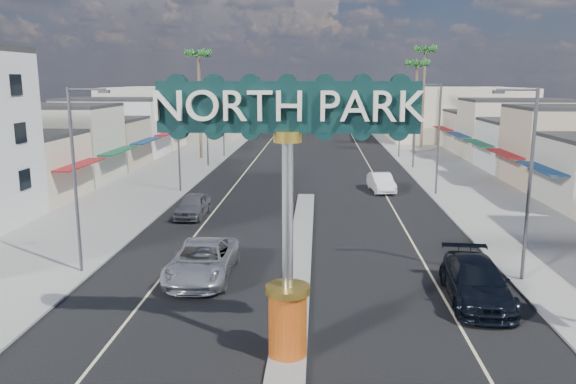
# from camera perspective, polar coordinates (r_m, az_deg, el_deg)

# --- Properties ---
(ground) EXTENTS (160.00, 160.00, 0.00)m
(ground) POSITION_cam_1_polar(r_m,az_deg,el_deg) (46.61, 1.89, -0.16)
(ground) COLOR gray
(ground) RESTS_ON ground
(road) EXTENTS (20.00, 120.00, 0.01)m
(road) POSITION_cam_1_polar(r_m,az_deg,el_deg) (46.61, 1.89, -0.16)
(road) COLOR black
(road) RESTS_ON ground
(median_island) EXTENTS (1.30, 30.00, 0.16)m
(median_island) POSITION_cam_1_polar(r_m,az_deg,el_deg) (31.09, 1.21, -5.96)
(median_island) COLOR gray
(median_island) RESTS_ON ground
(sidewalk_left) EXTENTS (8.00, 120.00, 0.12)m
(sidewalk_left) POSITION_cam_1_polar(r_m,az_deg,el_deg) (48.94, -14.73, 0.09)
(sidewalk_left) COLOR gray
(sidewalk_left) RESTS_ON ground
(sidewalk_right) EXTENTS (8.00, 120.00, 0.12)m
(sidewalk_right) POSITION_cam_1_polar(r_m,az_deg,el_deg) (48.37, 18.71, -0.27)
(sidewalk_right) COLOR gray
(sidewalk_right) RESTS_ON ground
(storefront_row_left) EXTENTS (12.00, 42.00, 6.00)m
(storefront_row_left) POSITION_cam_1_polar(r_m,az_deg,el_deg) (64.07, -19.89, 5.06)
(storefront_row_left) COLOR beige
(storefront_row_left) RESTS_ON ground
(storefront_row_right) EXTENTS (12.00, 42.00, 6.00)m
(storefront_row_right) POSITION_cam_1_polar(r_m,az_deg,el_deg) (63.32, 24.55, 4.64)
(storefront_row_right) COLOR #B7B29E
(storefront_row_right) RESTS_ON ground
(backdrop_far_left) EXTENTS (20.00, 20.00, 8.00)m
(backdrop_far_left) POSITION_cam_1_polar(r_m,az_deg,el_deg) (93.67, -11.15, 7.95)
(backdrop_far_left) COLOR #B7B29E
(backdrop_far_left) RESTS_ON ground
(backdrop_far_right) EXTENTS (20.00, 20.00, 8.00)m
(backdrop_far_right) POSITION_cam_1_polar(r_m,az_deg,el_deg) (93.21, 16.34, 7.69)
(backdrop_far_right) COLOR beige
(backdrop_far_right) RESTS_ON ground
(gateway_sign) EXTENTS (8.20, 1.50, 9.15)m
(gateway_sign) POSITION_cam_1_polar(r_m,az_deg,el_deg) (17.99, -0.04, 0.38)
(gateway_sign) COLOR red
(gateway_sign) RESTS_ON median_island
(traffic_signal_left) EXTENTS (5.09, 0.45, 6.00)m
(traffic_signal_left) POSITION_cam_1_polar(r_m,az_deg,el_deg) (60.72, -6.53, 6.56)
(traffic_signal_left) COLOR #47474C
(traffic_signal_left) RESTS_ON ground
(traffic_signal_right) EXTENTS (5.09, 0.45, 6.00)m
(traffic_signal_right) POSITION_cam_1_polar(r_m,az_deg,el_deg) (60.42, 11.02, 6.40)
(traffic_signal_right) COLOR #47474C
(traffic_signal_right) RESTS_ON ground
(streetlight_l_near) EXTENTS (2.03, 0.22, 9.00)m
(streetlight_l_near) POSITION_cam_1_polar(r_m,az_deg,el_deg) (28.41, -20.60, 1.98)
(streetlight_l_near) COLOR #47474C
(streetlight_l_near) RESTS_ON ground
(streetlight_l_mid) EXTENTS (2.03, 0.22, 9.00)m
(streetlight_l_mid) POSITION_cam_1_polar(r_m,az_deg,el_deg) (47.25, -10.89, 6.01)
(streetlight_l_mid) COLOR #47474C
(streetlight_l_mid) RESTS_ON ground
(streetlight_l_far) EXTENTS (2.03, 0.22, 9.00)m
(streetlight_l_far) POSITION_cam_1_polar(r_m,az_deg,el_deg) (68.74, -6.46, 7.78)
(streetlight_l_far) COLOR #47474C
(streetlight_l_far) RESTS_ON ground
(streetlight_r_near) EXTENTS (2.03, 0.22, 9.00)m
(streetlight_r_near) POSITION_cam_1_polar(r_m,az_deg,el_deg) (27.67, 23.09, 1.55)
(streetlight_r_near) COLOR #47474C
(streetlight_r_near) RESTS_ON ground
(streetlight_r_mid) EXTENTS (2.03, 0.22, 9.00)m
(streetlight_r_mid) POSITION_cam_1_polar(r_m,az_deg,el_deg) (46.81, 14.87, 5.78)
(streetlight_r_mid) COLOR #47474C
(streetlight_r_mid) RESTS_ON ground
(streetlight_r_far) EXTENTS (2.03, 0.22, 9.00)m
(streetlight_r_far) POSITION_cam_1_polar(r_m,az_deg,el_deg) (68.44, 11.20, 7.63)
(streetlight_r_far) COLOR #47474C
(streetlight_r_far) RESTS_ON ground
(palm_left_far) EXTENTS (2.60, 2.60, 13.10)m
(palm_left_far) POSITION_cam_1_polar(r_m,az_deg,el_deg) (67.15, -9.09, 13.12)
(palm_left_far) COLOR brown
(palm_left_far) RESTS_ON ground
(palm_right_mid) EXTENTS (2.60, 2.60, 12.10)m
(palm_right_mid) POSITION_cam_1_polar(r_m,az_deg,el_deg) (72.66, 12.98, 12.13)
(palm_right_mid) COLOR brown
(palm_right_mid) RESTS_ON ground
(palm_right_far) EXTENTS (2.60, 2.60, 14.10)m
(palm_right_far) POSITION_cam_1_polar(r_m,az_deg,el_deg) (78.96, 13.77, 13.32)
(palm_right_far) COLOR brown
(palm_right_far) RESTS_ON ground
(suv_left) EXTENTS (2.90, 6.23, 1.73)m
(suv_left) POSITION_cam_1_polar(r_m,az_deg,el_deg) (27.25, -8.68, -6.90)
(suv_left) COLOR #B9B8BE
(suv_left) RESTS_ON ground
(suv_right) EXTENTS (2.79, 6.17, 1.75)m
(suv_right) POSITION_cam_1_polar(r_m,az_deg,el_deg) (25.54, 18.57, -8.62)
(suv_right) COLOR black
(suv_right) RESTS_ON ground
(car_parked_left) EXTENTS (2.04, 4.71, 1.58)m
(car_parked_left) POSITION_cam_1_polar(r_m,az_deg,el_deg) (39.27, -9.63, -1.35)
(car_parked_left) COLOR slate
(car_parked_left) RESTS_ON ground
(car_parked_right) EXTENTS (2.15, 4.85, 1.55)m
(car_parked_right) POSITION_cam_1_polar(r_m,az_deg,el_deg) (48.02, 9.45, 0.97)
(car_parked_right) COLOR white
(car_parked_right) RESTS_ON ground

